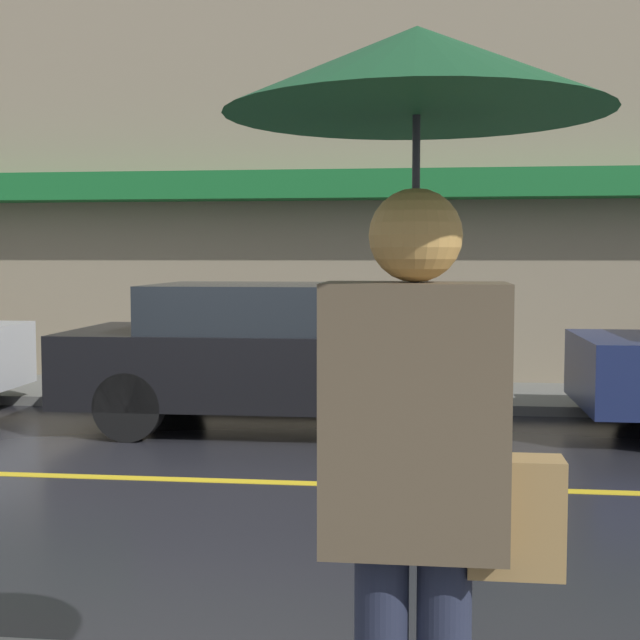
% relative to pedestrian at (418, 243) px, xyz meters
% --- Properties ---
extents(ground_plane, '(80.00, 80.00, 0.00)m').
position_rel_pedestrian_xyz_m(ground_plane, '(-1.79, 4.29, -1.75)').
color(ground_plane, black).
extents(sidewalk_far, '(28.00, 1.82, 0.11)m').
position_rel_pedestrian_xyz_m(sidewalk_far, '(-1.79, 8.28, -1.69)').
color(sidewalk_far, slate).
rests_on(sidewalk_far, ground_plane).
extents(lane_marking, '(25.20, 0.12, 0.01)m').
position_rel_pedestrian_xyz_m(lane_marking, '(-1.79, 4.29, -1.74)').
color(lane_marking, gold).
rests_on(lane_marking, ground_plane).
extents(building_storefront, '(28.00, 0.85, 6.82)m').
position_rel_pedestrian_xyz_m(building_storefront, '(-1.79, 9.32, 1.62)').
color(building_storefront, gray).
rests_on(building_storefront, ground_plane).
extents(pedestrian, '(0.97, 0.97, 2.17)m').
position_rel_pedestrian_xyz_m(pedestrian, '(0.00, 0.00, 0.00)').
color(pedestrian, '#23283D').
rests_on(pedestrian, sidewalk_near).
extents(car_black, '(4.18, 1.84, 1.44)m').
position_rel_pedestrian_xyz_m(car_black, '(-1.45, 6.47, -1.00)').
color(car_black, black).
rests_on(car_black, ground_plane).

